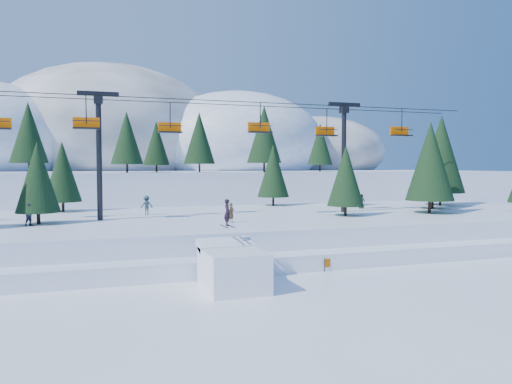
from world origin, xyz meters
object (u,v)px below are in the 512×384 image
object	(u,v)px
banner_far	(380,256)
banner_near	(340,261)
jump_kicker	(233,268)
chairlift	(227,138)

from	to	relation	value
banner_far	banner_near	bearing A→B (deg)	-166.01
jump_kicker	banner_near	bearing A→B (deg)	19.11
jump_kicker	banner_far	bearing A→B (deg)	17.58
banner_near	jump_kicker	bearing A→B (deg)	-160.89
jump_kicker	banner_far	xyz separation A→B (m)	(11.83, 3.75, -0.66)
chairlift	banner_near	bearing A→B (deg)	-71.70
banner_near	banner_far	world-z (taller)	same
jump_kicker	chairlift	size ratio (longest dim) A/B	0.11
chairlift	banner_near	size ratio (longest dim) A/B	16.77
banner_far	jump_kicker	bearing A→B (deg)	-162.42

